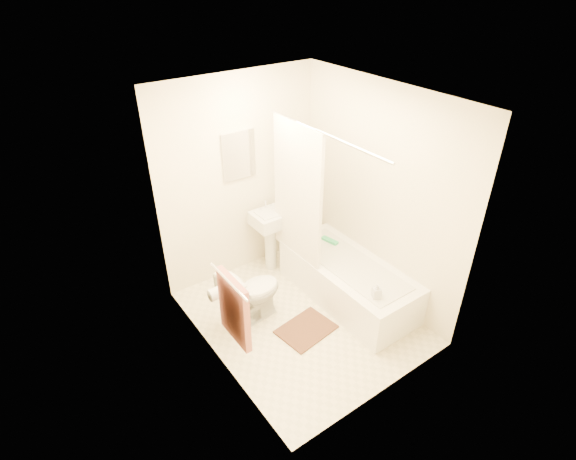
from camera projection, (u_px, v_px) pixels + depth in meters
floor at (301, 317)px, 4.91m from camera, size 2.40×2.40×0.00m
ceiling at (306, 97)px, 3.65m from camera, size 2.40×2.40×0.00m
wall_back at (240, 179)px, 5.11m from camera, size 2.00×0.02×2.40m
wall_left at (209, 259)px, 3.79m from camera, size 0.02×2.40×2.40m
wall_right at (378, 195)px, 4.78m from camera, size 0.02×2.40×2.40m
mirror at (239, 155)px, 4.94m from camera, size 0.40×0.03×0.55m
curtain_rod at (324, 134)px, 4.08m from camera, size 0.03×1.70×0.03m
shower_curtain at (297, 194)px, 4.77m from camera, size 0.04×0.80×1.55m
towel_bar at (228, 281)px, 3.69m from camera, size 0.02×0.60×0.02m
towel at (234, 309)px, 3.87m from camera, size 0.06×0.45×0.66m
toilet_paper at (215, 294)px, 4.17m from camera, size 0.11×0.12×0.12m
toilet at (251, 293)px, 4.74m from camera, size 0.71×0.45×0.66m
sink at (271, 238)px, 5.46m from camera, size 0.45×0.36×0.88m
bathtub at (348, 281)px, 5.09m from camera, size 0.73×1.66×0.47m
bath_mat at (306, 329)px, 4.74m from camera, size 0.62×0.50×0.02m
soap_bottle at (377, 291)px, 4.43m from camera, size 0.11×0.11×0.18m
scrub_brush at (330, 241)px, 5.33m from camera, size 0.11×0.22×0.04m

